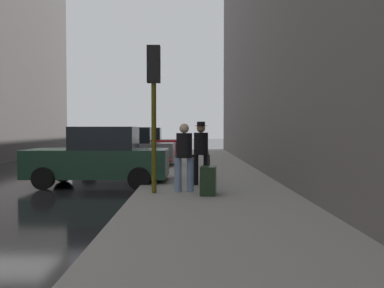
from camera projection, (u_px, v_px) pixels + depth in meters
name	position (u px, v px, depth m)	size (l,w,h in m)	color
ground_plane	(11.00, 186.00, 12.82)	(120.00, 120.00, 0.00)	black
sidewalk	(210.00, 184.00, 12.86)	(4.00, 40.00, 0.15)	gray
parked_dark_green_sedan	(100.00, 158.00, 13.00)	(4.23, 2.12, 1.79)	#193828
parked_gray_coupe	(127.00, 149.00, 18.64)	(4.26, 2.16, 1.79)	slate
parked_red_hatchback	(141.00, 144.00, 24.22)	(4.22, 2.10, 1.79)	#B2191E
fire_hydrant	(167.00, 159.00, 17.30)	(0.42, 0.22, 0.70)	red
traffic_light	(154.00, 87.00, 10.43)	(0.32, 0.32, 3.60)	#514C0F
pedestrian_in_jeans	(184.00, 154.00, 10.75)	(0.53, 0.49, 1.71)	#728CB2
pedestrian_with_fedora	(201.00, 150.00, 11.97)	(0.51, 0.42, 1.78)	black
rolling_suitcase	(208.00, 181.00, 10.21)	(0.42, 0.60, 1.04)	black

